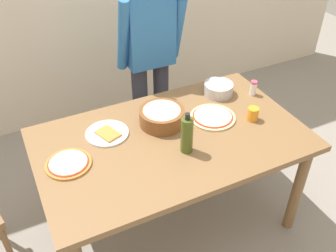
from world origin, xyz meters
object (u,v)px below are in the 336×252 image
object	(u,v)px
salt_shaker	(253,88)
pizza_raw_on_board	(213,117)
pizza_cooked_on_tray	(68,163)
mixing_bowl_steel	(218,89)
dining_table	(172,149)
cup_orange	(253,114)
person_cook	(149,52)
popcorn_bowl	(162,115)
plate_with_slice	(107,133)
olive_oil_bottle	(187,135)

from	to	relation	value
salt_shaker	pizza_raw_on_board	bearing A→B (deg)	-163.45
pizza_cooked_on_tray	mixing_bowl_steel	bearing A→B (deg)	12.94
dining_table	cup_orange	world-z (taller)	cup_orange
person_cook	popcorn_bowl	size ratio (longest dim) A/B	5.79
plate_with_slice	olive_oil_bottle	world-z (taller)	olive_oil_bottle
pizza_cooked_on_tray	popcorn_bowl	world-z (taller)	popcorn_bowl
dining_table	plate_with_slice	bearing A→B (deg)	149.92
salt_shaker	plate_with_slice	bearing A→B (deg)	179.08
person_cook	olive_oil_bottle	size ratio (longest dim) A/B	6.33
pizza_cooked_on_tray	salt_shaker	distance (m)	1.34
person_cook	pizza_cooked_on_tray	world-z (taller)	person_cook
dining_table	olive_oil_bottle	size ratio (longest dim) A/B	6.25
pizza_cooked_on_tray	popcorn_bowl	bearing A→B (deg)	10.84
dining_table	popcorn_bowl	distance (m)	0.22
person_cook	salt_shaker	size ratio (longest dim) A/B	15.28
dining_table	pizza_cooked_on_tray	distance (m)	0.62
popcorn_bowl	olive_oil_bottle	xyz separation A→B (m)	(0.01, -0.30, 0.05)
pizza_cooked_on_tray	olive_oil_bottle	size ratio (longest dim) A/B	0.99
mixing_bowl_steel	cup_orange	distance (m)	0.35
olive_oil_bottle	salt_shaker	distance (m)	0.77
pizza_cooked_on_tray	person_cook	bearing A→B (deg)	41.83
person_cook	plate_with_slice	distance (m)	0.79
cup_orange	popcorn_bowl	bearing A→B (deg)	158.02
mixing_bowl_steel	olive_oil_bottle	xyz separation A→B (m)	(-0.48, -0.43, 0.07)
person_cook	cup_orange	distance (m)	0.90
dining_table	person_cook	world-z (taller)	person_cook
pizza_raw_on_board	plate_with_slice	world-z (taller)	plate_with_slice
pizza_cooked_on_tray	plate_with_slice	world-z (taller)	plate_with_slice
mixing_bowl_steel	pizza_raw_on_board	bearing A→B (deg)	-128.65
plate_with_slice	person_cook	bearing A→B (deg)	46.64
person_cook	dining_table	bearing A→B (deg)	-104.43
plate_with_slice	olive_oil_bottle	bearing A→B (deg)	-43.27
dining_table	plate_with_slice	xyz separation A→B (m)	(-0.34, 0.19, 0.10)
plate_with_slice	pizza_cooked_on_tray	bearing A→B (deg)	-149.84
pizza_raw_on_board	plate_with_slice	xyz separation A→B (m)	(-0.66, 0.13, -0.00)
popcorn_bowl	cup_orange	size ratio (longest dim) A/B	3.29
popcorn_bowl	cup_orange	bearing A→B (deg)	-21.98
pizza_cooked_on_tray	popcorn_bowl	size ratio (longest dim) A/B	0.90
pizza_raw_on_board	cup_orange	size ratio (longest dim) A/B	3.43
olive_oil_bottle	salt_shaker	bearing A→B (deg)	24.80
dining_table	popcorn_bowl	bearing A→B (deg)	87.12
popcorn_bowl	cup_orange	xyz separation A→B (m)	(0.53, -0.21, -0.02)
person_cook	pizza_raw_on_board	size ratio (longest dim) A/B	5.56
pizza_cooked_on_tray	pizza_raw_on_board	bearing A→B (deg)	1.65
olive_oil_bottle	mixing_bowl_steel	bearing A→B (deg)	41.87
pizza_raw_on_board	salt_shaker	world-z (taller)	salt_shaker
pizza_cooked_on_tray	cup_orange	world-z (taller)	cup_orange
plate_with_slice	cup_orange	world-z (taller)	cup_orange
popcorn_bowl	pizza_cooked_on_tray	bearing A→B (deg)	-169.16
olive_oil_bottle	person_cook	bearing A→B (deg)	79.15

